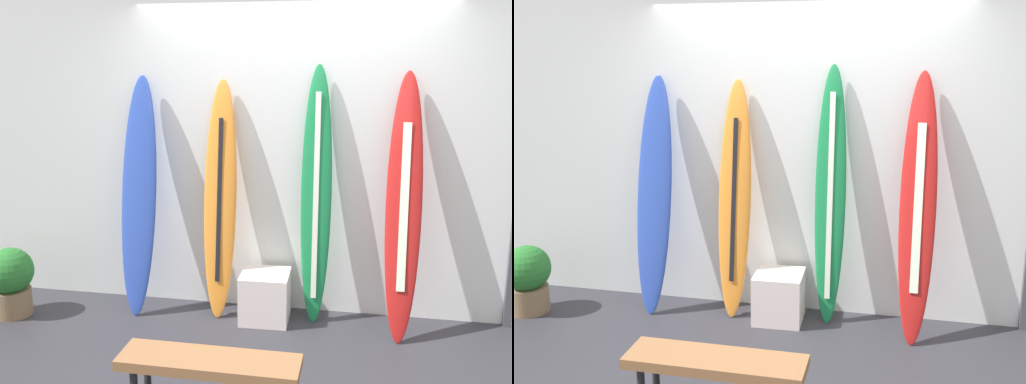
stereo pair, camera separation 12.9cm
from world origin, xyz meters
The scene contains 9 objects.
ground centered at (0.00, 0.00, -0.02)m, with size 8.00×8.00×0.04m, color #302F35.
wall_back centered at (0.00, 1.30, 1.40)m, with size 7.20×0.20×2.80m, color silver.
surfboard_cobalt centered at (-1.21, 0.96, 0.98)m, with size 0.31×0.42×1.95m.
surfboard_sunset centered at (-0.54, 1.02, 0.95)m, with size 0.27×0.34×1.92m.
surfboard_emerald centered at (0.23, 1.05, 1.00)m, with size 0.25×0.27×2.04m.
surfboard_crimson centered at (0.89, 0.92, 1.00)m, with size 0.28×0.52×1.99m.
display_block_left centered at (-0.15, 0.94, 0.20)m, with size 0.40×0.40×0.39m.
potted_plant centered at (-2.22, 0.64, 0.31)m, with size 0.38×0.38×0.57m.
bench centered at (-0.22, -0.53, 0.37)m, with size 1.03×0.29×0.43m.
Camera 1 is at (0.60, -3.38, 2.04)m, focal length 40.63 mm.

